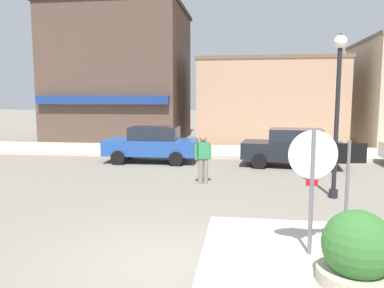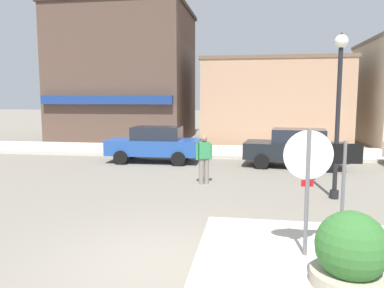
% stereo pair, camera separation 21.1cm
% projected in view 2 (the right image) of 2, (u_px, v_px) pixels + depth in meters
% --- Properties ---
extents(ground_plane, '(160.00, 160.00, 0.00)m').
position_uv_depth(ground_plane, '(159.00, 262.00, 6.41)').
color(ground_plane, gray).
extents(kerb_far, '(80.00, 4.00, 0.15)m').
position_uv_depth(kerb_far, '(221.00, 151.00, 19.25)').
color(kerb_far, beige).
rests_on(kerb_far, ground).
extents(stop_sign, '(0.82, 0.10, 2.30)m').
position_uv_depth(stop_sign, '(308.00, 176.00, 6.20)').
color(stop_sign, slate).
rests_on(stop_sign, ground).
extents(one_way_sign, '(0.60, 0.08, 2.10)m').
position_uv_depth(one_way_sign, '(343.00, 186.00, 6.28)').
color(one_way_sign, slate).
rests_on(one_way_sign, ground).
extents(planter, '(1.10, 1.10, 1.23)m').
position_uv_depth(planter, '(351.00, 257.00, 5.29)').
color(planter, '#ADA38E').
rests_on(planter, ground).
extents(lamp_post, '(0.36, 0.36, 4.54)m').
position_uv_depth(lamp_post, '(339.00, 92.00, 10.14)').
color(lamp_post, black).
rests_on(lamp_post, ground).
extents(parked_car_nearest, '(4.02, 1.92, 1.56)m').
position_uv_depth(parked_car_nearest, '(155.00, 144.00, 16.42)').
color(parked_car_nearest, '#234C9E').
rests_on(parked_car_nearest, ground).
extents(parked_car_second, '(4.17, 2.23, 1.56)m').
position_uv_depth(parked_car_second, '(296.00, 147.00, 15.22)').
color(parked_car_second, black).
rests_on(parked_car_second, ground).
extents(pedestrian_crossing_near, '(0.54, 0.34, 1.61)m').
position_uv_depth(pedestrian_crossing_near, '(204.00, 158.00, 12.18)').
color(pedestrian_crossing_near, gray).
rests_on(pedestrian_crossing_near, ground).
extents(building_corner_shop, '(8.66, 7.54, 8.68)m').
position_uv_depth(building_corner_shop, '(126.00, 75.00, 25.22)').
color(building_corner_shop, brown).
rests_on(building_corner_shop, ground).
extents(building_storefront_left_near, '(8.86, 5.21, 5.22)m').
position_uv_depth(building_storefront_left_near, '(273.00, 101.00, 23.65)').
color(building_storefront_left_near, tan).
rests_on(building_storefront_left_near, ground).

